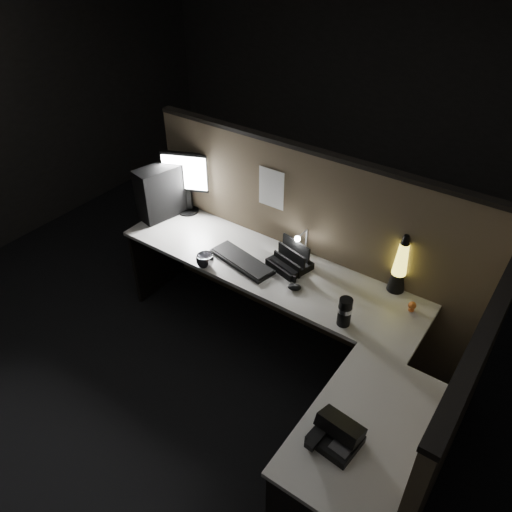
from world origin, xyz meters
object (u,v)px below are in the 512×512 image
Objects in this scene: keyboard at (242,261)px; lava_lamp at (400,268)px; pc_tower at (162,191)px; monitor at (186,177)px; desk_phone at (336,434)px.

keyboard is 1.18× the size of lava_lamp.
monitor is (0.13, 0.15, 0.10)m from pc_tower.
desk_phone is at bearing -54.90° from monitor.
pc_tower is 0.94m from keyboard.
monitor reaches higher than keyboard.
monitor is at bearing 154.91° from desk_phone.
pc_tower is at bearing -174.18° from lava_lamp.
desk_phone is (1.21, -0.88, 0.04)m from keyboard.
monitor is at bearing 63.21° from pc_tower.
monitor reaches higher than desk_phone.
monitor is 2.07× the size of desk_phone.
keyboard is at bearing 150.00° from desk_phone.
lava_lamp is 1.26m from desk_phone.
lava_lamp is (1.78, 0.04, -0.13)m from monitor.
desk_phone is at bearing -24.69° from keyboard.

